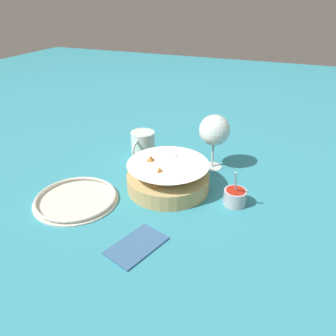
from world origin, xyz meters
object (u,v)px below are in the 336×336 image
sauce_cup (235,196)px  wine_glass (214,131)px  beer_mug (143,146)px  side_plate (76,199)px  food_basket (168,177)px

sauce_cup → wine_glass: bearing=-148.4°
beer_mug → side_plate: bearing=-10.1°
beer_mug → side_plate: 0.30m
side_plate → wine_glass: bearing=138.9°
sauce_cup → wine_glass: (-0.18, -0.11, 0.10)m
beer_mug → side_plate: size_ratio=0.51×
sauce_cup → beer_mug: (-0.15, -0.34, 0.02)m
food_basket → beer_mug: bearing=-134.7°
side_plate → food_basket: bearing=127.1°
wine_glass → beer_mug: size_ratio=1.50×
sauce_cup → wine_glass: 0.23m
beer_mug → sauce_cup: bearing=65.8°
beer_mug → side_plate: (0.30, -0.05, -0.03)m
food_basket → wine_glass: wine_glass is taller
food_basket → side_plate: (0.15, -0.20, -0.03)m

